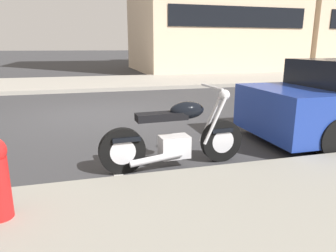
% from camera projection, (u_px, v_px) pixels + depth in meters
% --- Properties ---
extents(ground_plane, '(260.00, 260.00, 0.00)m').
position_uv_depth(ground_plane, '(100.00, 115.00, 7.52)').
color(ground_plane, '#333335').
extents(sidewalk_far_curb, '(120.00, 5.00, 0.14)m').
position_uv_depth(sidewalk_far_curb, '(320.00, 76.00, 16.67)').
color(sidewalk_far_curb, gray).
rests_on(sidewalk_far_curb, ground).
extents(parking_stall_stripe, '(0.12, 2.20, 0.01)m').
position_uv_depth(parking_stall_stripe, '(116.00, 165.00, 4.35)').
color(parking_stall_stripe, silver).
rests_on(parking_stall_stripe, ground).
extents(parked_motorcycle, '(2.04, 0.62, 1.10)m').
position_uv_depth(parked_motorcycle, '(176.00, 137.00, 4.21)').
color(parked_motorcycle, black).
rests_on(parked_motorcycle, ground).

